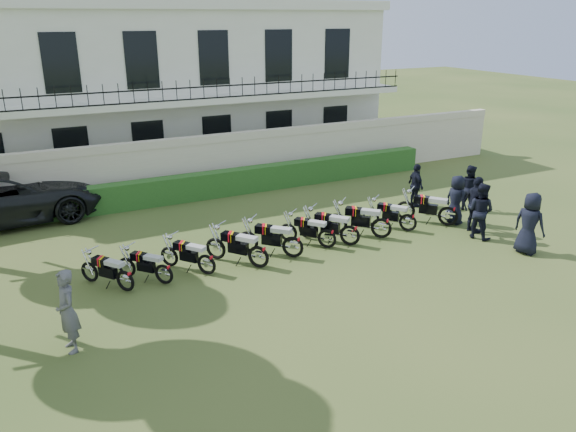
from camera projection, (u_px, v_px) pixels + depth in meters
name	position (u px, v px, depth m)	size (l,w,h in m)	color
ground	(290.00, 266.00, 16.03)	(100.00, 100.00, 0.00)	#344E1F
perimeter_wall	(199.00, 164.00, 22.37)	(30.00, 0.35, 2.30)	beige
hedge	(231.00, 182.00, 22.34)	(18.00, 0.60, 1.00)	#224B1A
building	(157.00, 84.00, 26.53)	(20.40, 9.60, 7.40)	white
motorcycle_0	(125.00, 276.00, 14.40)	(1.16, 1.49, 0.98)	black
motorcycle_1	(164.00, 269.00, 14.80)	(1.22, 1.36, 0.95)	black
motorcycle_2	(206.00, 260.00, 15.33)	(1.19, 1.52, 1.00)	black
motorcycle_3	(258.00, 252.00, 15.72)	(1.36, 1.69, 1.13)	black
motorcycle_4	(293.00, 242.00, 16.39)	(1.55, 1.52, 1.13)	black
motorcycle_5	(327.00, 234.00, 17.09)	(1.28, 1.52, 1.03)	black
motorcycle_6	(350.00, 231.00, 17.26)	(1.37, 1.66, 1.12)	black
motorcycle_7	(382.00, 223.00, 17.83)	(1.55, 1.58, 1.15)	black
motorcycle_8	(408.00, 218.00, 18.43)	(1.19, 1.57, 1.03)	black
motorcycle_9	(448.00, 211.00, 18.89)	(1.41, 1.72, 1.16)	black
suv	(3.00, 198.00, 19.13)	(2.99, 6.49, 1.80)	black
inspector	(67.00, 311.00, 11.72)	(0.67, 0.44, 1.85)	slate
officer_0	(530.00, 223.00, 16.63)	(0.92, 0.60, 1.89)	black
officer_1	(480.00, 211.00, 17.80)	(0.89, 0.69, 1.83)	black
officer_2	(476.00, 205.00, 18.25)	(1.11, 0.46, 1.89)	black
officer_3	(456.00, 200.00, 19.10)	(0.83, 0.54, 1.69)	black
officer_4	(469.00, 188.00, 20.47)	(0.82, 0.64, 1.68)	black
officer_5	(416.00, 185.00, 20.81)	(0.96, 0.40, 1.63)	black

